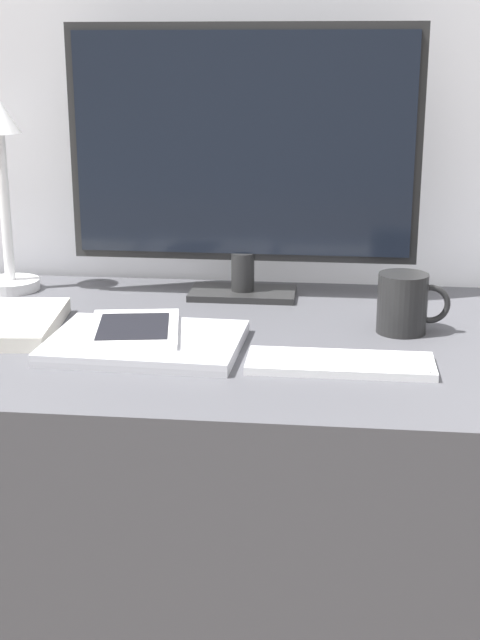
# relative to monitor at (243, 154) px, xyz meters

# --- Properties ---
(wall_back) EXTENTS (3.60, 0.05, 2.40)m
(wall_back) POSITION_rel_monitor_xyz_m (0.05, 0.16, 0.22)
(wall_back) COLOR silver
(wall_back) RESTS_ON ground_plane
(desk) EXTENTS (1.24, 0.71, 0.71)m
(desk) POSITION_rel_monitor_xyz_m (0.05, -0.24, -0.62)
(desk) COLOR #4C4C51
(desk) RESTS_ON ground_plane
(monitor) EXTENTS (0.64, 0.11, 0.50)m
(monitor) POSITION_rel_monitor_xyz_m (0.00, 0.00, 0.00)
(monitor) COLOR #262626
(monitor) RESTS_ON desk
(keyboard) EXTENTS (0.28, 0.10, 0.01)m
(keyboard) POSITION_rel_monitor_xyz_m (0.19, -0.38, -0.26)
(keyboard) COLOR silver
(keyboard) RESTS_ON desk
(laptop) EXTENTS (0.31, 0.24, 0.02)m
(laptop) POSITION_rel_monitor_xyz_m (-0.12, -0.33, -0.26)
(laptop) COLOR #BCBCC1
(laptop) RESTS_ON desk
(ereader) EXTENTS (0.17, 0.22, 0.01)m
(ereader) POSITION_rel_monitor_xyz_m (-0.14, -0.31, -0.24)
(ereader) COLOR white
(ereader) RESTS_ON laptop
(desk_lamp) EXTENTS (0.11, 0.11, 0.37)m
(desk_lamp) POSITION_rel_monitor_xyz_m (-0.46, -0.00, -0.06)
(desk_lamp) COLOR white
(desk_lamp) RESTS_ON desk
(coffee_mug) EXTENTS (0.12, 0.08, 0.10)m
(coffee_mug) POSITION_rel_monitor_xyz_m (0.29, -0.20, -0.22)
(coffee_mug) COLOR black
(coffee_mug) RESTS_ON desk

